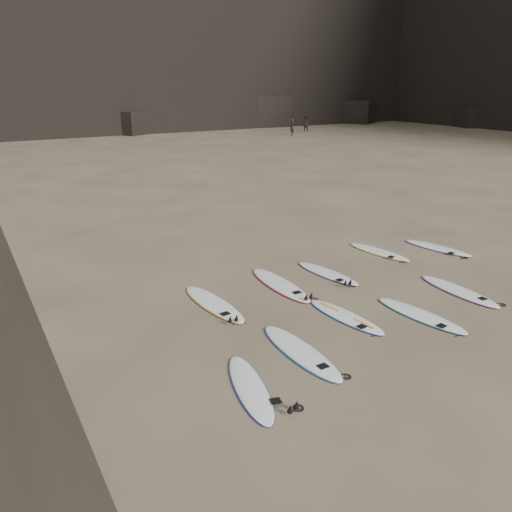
{
  "coord_description": "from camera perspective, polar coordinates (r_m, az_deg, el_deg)",
  "views": [
    {
      "loc": [
        -8.02,
        -7.6,
        5.32
      ],
      "look_at": [
        -2.48,
        1.68,
        1.5
      ],
      "focal_mm": 35.0,
      "sensor_mm": 36.0,
      "label": 1
    }
  ],
  "objects": [
    {
      "name": "ground",
      "position": [
        12.26,
        14.23,
        -6.9
      ],
      "size": [
        240.0,
        240.0,
        0.0
      ],
      "primitive_type": "plane",
      "color": "#897559",
      "rests_on": "ground"
    },
    {
      "name": "surfboard_0",
      "position": [
        9.38,
        -0.68,
        -14.79
      ],
      "size": [
        1.09,
        2.34,
        0.08
      ],
      "primitive_type": "ellipsoid",
      "rotation": [
        0.0,
        0.0,
        -0.25
      ],
      "color": "white",
      "rests_on": "ground"
    },
    {
      "name": "surfboard_1",
      "position": [
        10.49,
        5.12,
        -10.8
      ],
      "size": [
        0.65,
        2.61,
        0.09
      ],
      "primitive_type": "ellipsoid",
      "rotation": [
        0.0,
        0.0,
        -0.01
      ],
      "color": "white",
      "rests_on": "ground"
    },
    {
      "name": "surfboard_2",
      "position": [
        12.08,
        10.18,
        -6.78
      ],
      "size": [
        0.8,
        2.36,
        0.08
      ],
      "primitive_type": "ellipsoid",
      "rotation": [
        0.0,
        0.0,
        0.1
      ],
      "color": "white",
      "rests_on": "ground"
    },
    {
      "name": "surfboard_3",
      "position": [
        12.58,
        18.29,
        -6.4
      ],
      "size": [
        0.86,
        2.5,
        0.09
      ],
      "primitive_type": "ellipsoid",
      "rotation": [
        0.0,
        0.0,
        0.11
      ],
      "color": "white",
      "rests_on": "ground"
    },
    {
      "name": "surfboard_4",
      "position": [
        14.31,
        22.16,
        -3.69
      ],
      "size": [
        0.68,
        2.5,
        0.09
      ],
      "primitive_type": "ellipsoid",
      "rotation": [
        0.0,
        0.0,
        -0.03
      ],
      "color": "white",
      "rests_on": "ground"
    },
    {
      "name": "surfboard_5",
      "position": [
        12.57,
        -4.86,
        -5.41
      ],
      "size": [
        0.83,
        2.68,
        0.09
      ],
      "primitive_type": "ellipsoid",
      "rotation": [
        0.0,
        0.0,
        0.07
      ],
      "color": "white",
      "rests_on": "ground"
    },
    {
      "name": "surfboard_6",
      "position": [
        13.67,
        2.77,
        -3.24
      ],
      "size": [
        0.72,
        2.75,
        0.1
      ],
      "primitive_type": "ellipsoid",
      "rotation": [
        0.0,
        0.0,
        -0.02
      ],
      "color": "white",
      "rests_on": "ground"
    },
    {
      "name": "surfboard_7",
      "position": [
        14.6,
        8.17,
        -1.95
      ],
      "size": [
        0.85,
        2.37,
        0.08
      ],
      "primitive_type": "ellipsoid",
      "rotation": [
        0.0,
        0.0,
        0.13
      ],
      "color": "white",
      "rests_on": "ground"
    },
    {
      "name": "surfboard_8",
      "position": [
        16.75,
        13.85,
        0.5
      ],
      "size": [
        0.91,
        2.4,
        0.08
      ],
      "primitive_type": "ellipsoid",
      "rotation": [
        0.0,
        0.0,
        0.15
      ],
      "color": "white",
      "rests_on": "ground"
    },
    {
      "name": "surfboard_9",
      "position": [
        17.7,
        20.03,
        0.9
      ],
      "size": [
        1.03,
        2.46,
        0.09
      ],
      "primitive_type": "ellipsoid",
      "rotation": [
        0.0,
        0.0,
        0.2
      ],
      "color": "white",
      "rests_on": "ground"
    },
    {
      "name": "person_a",
      "position": [
        52.34,
        4.14,
        14.46
      ],
      "size": [
        0.54,
        0.68,
        1.63
      ],
      "primitive_type": "imported",
      "rotation": [
        0.0,
        0.0,
        4.43
      ],
      "color": "black",
      "rests_on": "ground"
    },
    {
      "name": "person_b",
      "position": [
        56.84,
        5.71,
        14.83
      ],
      "size": [
        0.99,
        1.03,
        1.68
      ],
      "primitive_type": "imported",
      "rotation": [
        0.0,
        0.0,
        2.19
      ],
      "color": "black",
      "rests_on": "ground"
    }
  ]
}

